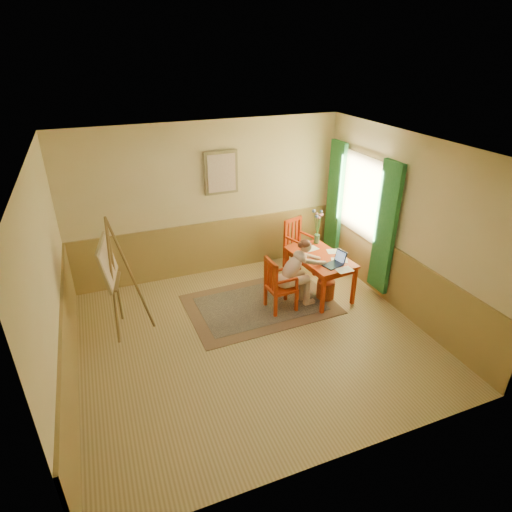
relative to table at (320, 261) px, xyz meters
name	(u,v)px	position (x,y,z in m)	size (l,w,h in m)	color
room	(254,253)	(-1.50, -0.76, 0.77)	(5.04, 4.54, 2.84)	tan
wainscot	(236,283)	(-1.50, 0.04, -0.13)	(5.00, 4.50, 1.00)	#A28545
window	(359,208)	(0.92, 0.34, 0.71)	(0.12, 2.01, 2.20)	white
wall_portrait	(221,173)	(-1.25, 1.44, 1.27)	(0.60, 0.05, 0.76)	#927E51
rug	(260,304)	(-1.08, 0.01, -0.62)	(2.45, 1.68, 0.02)	#8C7251
table	(320,261)	(0.00, 0.00, 0.00)	(0.84, 1.27, 0.72)	#DC3F0E
chair_left	(279,285)	(-0.86, -0.22, -0.17)	(0.45, 0.43, 0.93)	#DC3F0E
chair_back	(298,244)	(0.08, 0.99, -0.14)	(0.55, 0.56, 0.98)	#DC3F0E
figure	(296,271)	(-0.56, -0.21, 0.02)	(0.88, 0.39, 1.18)	beige
laptop	(335,262)	(0.07, -0.36, 0.13)	(0.40, 0.31, 0.22)	#1E2338
papers	(332,257)	(0.15, -0.12, 0.09)	(0.64, 1.10, 0.00)	white
vase	(317,228)	(0.20, 0.50, 0.37)	(0.26, 0.30, 0.61)	#3F724C
wastebasket	(326,290)	(0.04, -0.19, -0.47)	(0.30, 0.30, 0.32)	#AF4A26
easel	(111,267)	(-3.32, 0.14, 0.47)	(0.68, 0.83, 1.86)	brown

